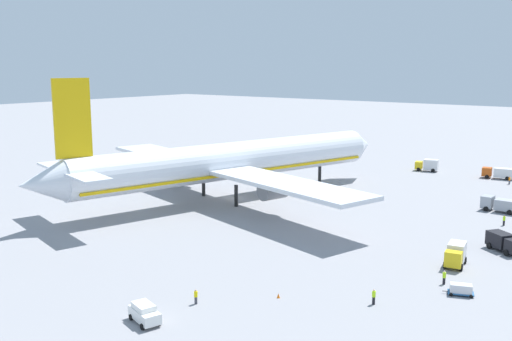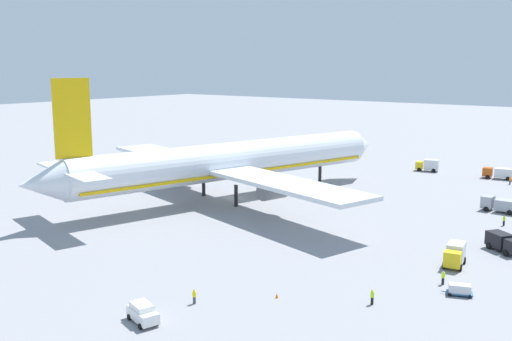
{
  "view_description": "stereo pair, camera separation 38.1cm",
  "coord_description": "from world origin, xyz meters",
  "px_view_note": "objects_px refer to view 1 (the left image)",
  "views": [
    {
      "loc": [
        -86.85,
        -71.17,
        25.85
      ],
      "look_at": [
        2.49,
        -3.69,
        5.65
      ],
      "focal_mm": 41.16,
      "sensor_mm": 36.0,
      "label": 1
    },
    {
      "loc": [
        -86.62,
        -71.48,
        25.85
      ],
      "look_at": [
        2.49,
        -3.69,
        5.65
      ],
      "focal_mm": 41.16,
      "sensor_mm": 36.0,
      "label": 2
    }
  ],
  "objects_px": {
    "service_truck_2": "(498,173)",
    "service_van": "(144,313)",
    "service_truck_0": "(500,204)",
    "traffic_cone_3": "(278,296)",
    "traffic_cone_0": "(267,161)",
    "service_truck_4": "(456,254)",
    "ground_worker_4": "(444,277)",
    "baggage_cart_1": "(461,289)",
    "ground_worker_0": "(196,297)",
    "service_truck_3": "(428,165)",
    "airliner": "(228,162)",
    "service_truck_1": "(504,242)",
    "ground_worker_2": "(509,180)",
    "ground_worker_3": "(374,297)",
    "ground_worker_1": "(504,220)"
  },
  "relations": [
    {
      "from": "service_van",
      "to": "baggage_cart_1",
      "type": "distance_m",
      "value": 35.44
    },
    {
      "from": "service_truck_4",
      "to": "baggage_cart_1",
      "type": "relative_size",
      "value": 1.49
    },
    {
      "from": "ground_worker_2",
      "to": "ground_worker_4",
      "type": "bearing_deg",
      "value": -172.05
    },
    {
      "from": "service_truck_2",
      "to": "service_van",
      "type": "bearing_deg",
      "value": 175.79
    },
    {
      "from": "service_van",
      "to": "ground_worker_4",
      "type": "bearing_deg",
      "value": -35.59
    },
    {
      "from": "ground_worker_4",
      "to": "airliner",
      "type": "bearing_deg",
      "value": 68.91
    },
    {
      "from": "service_truck_2",
      "to": "service_truck_3",
      "type": "relative_size",
      "value": 1.23
    },
    {
      "from": "ground_worker_0",
      "to": "ground_worker_1",
      "type": "bearing_deg",
      "value": -18.82
    },
    {
      "from": "airliner",
      "to": "service_van",
      "type": "height_order",
      "value": "airliner"
    },
    {
      "from": "ground_worker_1",
      "to": "traffic_cone_0",
      "type": "bearing_deg",
      "value": 67.78
    },
    {
      "from": "airliner",
      "to": "service_truck_0",
      "type": "xyz_separation_m",
      "value": [
        21.69,
        -44.96,
        -6.01
      ]
    },
    {
      "from": "service_truck_0",
      "to": "traffic_cone_0",
      "type": "height_order",
      "value": "service_truck_0"
    },
    {
      "from": "traffic_cone_3",
      "to": "traffic_cone_0",
      "type": "bearing_deg",
      "value": 36.83
    },
    {
      "from": "airliner",
      "to": "baggage_cart_1",
      "type": "bearing_deg",
      "value": -112.14
    },
    {
      "from": "ground_worker_2",
      "to": "service_truck_1",
      "type": "bearing_deg",
      "value": -166.82
    },
    {
      "from": "traffic_cone_3",
      "to": "service_truck_3",
      "type": "bearing_deg",
      "value": 10.58
    },
    {
      "from": "service_truck_4",
      "to": "traffic_cone_3",
      "type": "bearing_deg",
      "value": 151.76
    },
    {
      "from": "ground_worker_1",
      "to": "service_truck_0",
      "type": "bearing_deg",
      "value": 18.66
    },
    {
      "from": "ground_worker_4",
      "to": "service_truck_1",
      "type": "bearing_deg",
      "value": -7.38
    },
    {
      "from": "service_truck_0",
      "to": "service_van",
      "type": "xyz_separation_m",
      "value": [
        -69.54,
        16.23,
        -0.38
      ]
    },
    {
      "from": "service_truck_0",
      "to": "ground_worker_4",
      "type": "bearing_deg",
      "value": -173.84
    },
    {
      "from": "ground_worker_2",
      "to": "service_van",
      "type": "bearing_deg",
      "value": 173.38
    },
    {
      "from": "service_truck_2",
      "to": "service_truck_4",
      "type": "distance_m",
      "value": 66.3
    },
    {
      "from": "ground_worker_4",
      "to": "traffic_cone_3",
      "type": "xyz_separation_m",
      "value": [
        -15.35,
        13.42,
        -0.59
      ]
    },
    {
      "from": "service_truck_4",
      "to": "baggage_cart_1",
      "type": "bearing_deg",
      "value": -158.14
    },
    {
      "from": "ground_worker_0",
      "to": "ground_worker_1",
      "type": "distance_m",
      "value": 56.87
    },
    {
      "from": "service_truck_4",
      "to": "baggage_cart_1",
      "type": "xyz_separation_m",
      "value": [
        -9.61,
        -3.85,
        -0.83
      ]
    },
    {
      "from": "service_truck_2",
      "to": "ground_worker_4",
      "type": "bearing_deg",
      "value": -169.74
    },
    {
      "from": "traffic_cone_0",
      "to": "traffic_cone_3",
      "type": "relative_size",
      "value": 1.0
    },
    {
      "from": "service_truck_1",
      "to": "ground_worker_2",
      "type": "xyz_separation_m",
      "value": [
        50.01,
        11.71,
        -0.49
      ]
    },
    {
      "from": "service_truck_1",
      "to": "service_truck_4",
      "type": "xyz_separation_m",
      "value": [
        -10.09,
        3.43,
        0.16
      ]
    },
    {
      "from": "ground_worker_2",
      "to": "ground_worker_0",
      "type": "bearing_deg",
      "value": 173.49
    },
    {
      "from": "service_truck_1",
      "to": "service_truck_2",
      "type": "distance_m",
      "value": 57.23
    },
    {
      "from": "ground_worker_1",
      "to": "ground_worker_2",
      "type": "relative_size",
      "value": 0.98
    },
    {
      "from": "service_truck_3",
      "to": "service_truck_0",
      "type": "bearing_deg",
      "value": -141.29
    },
    {
      "from": "ground_worker_2",
      "to": "ground_worker_3",
      "type": "height_order",
      "value": "ground_worker_2"
    },
    {
      "from": "service_truck_0",
      "to": "ground_worker_1",
      "type": "xyz_separation_m",
      "value": [
        -9.09,
        -3.07,
        -0.53
      ]
    },
    {
      "from": "ground_worker_3",
      "to": "traffic_cone_3",
      "type": "distance_m",
      "value": 10.54
    },
    {
      "from": "service_truck_4",
      "to": "ground_worker_0",
      "type": "xyz_separation_m",
      "value": [
        -29.67,
        18.52,
        -0.71
      ]
    },
    {
      "from": "ground_worker_1",
      "to": "traffic_cone_0",
      "type": "xyz_separation_m",
      "value": [
        27.82,
        68.12,
        -0.61
      ]
    },
    {
      "from": "service_truck_1",
      "to": "traffic_cone_0",
      "type": "xyz_separation_m",
      "value": [
        41.9,
        71.73,
        -1.12
      ]
    },
    {
      "from": "ground_worker_1",
      "to": "traffic_cone_0",
      "type": "relative_size",
      "value": 3.15
    },
    {
      "from": "service_truck_2",
      "to": "traffic_cone_3",
      "type": "relative_size",
      "value": 12.84
    },
    {
      "from": "ground_worker_3",
      "to": "service_truck_3",
      "type": "bearing_deg",
      "value": 17.25
    },
    {
      "from": "service_truck_0",
      "to": "traffic_cone_3",
      "type": "height_order",
      "value": "service_truck_0"
    },
    {
      "from": "service_truck_4",
      "to": "ground_worker_2",
      "type": "distance_m",
      "value": 60.67
    },
    {
      "from": "service_truck_4",
      "to": "ground_worker_1",
      "type": "height_order",
      "value": "service_truck_4"
    },
    {
      "from": "service_truck_2",
      "to": "baggage_cart_1",
      "type": "xyz_separation_m",
      "value": [
        -74.81,
        -15.85,
        -0.73
      ]
    },
    {
      "from": "service_truck_4",
      "to": "baggage_cart_1",
      "type": "height_order",
      "value": "service_truck_4"
    },
    {
      "from": "traffic_cone_0",
      "to": "service_truck_3",
      "type": "bearing_deg",
      "value": -71.84
    }
  ]
}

